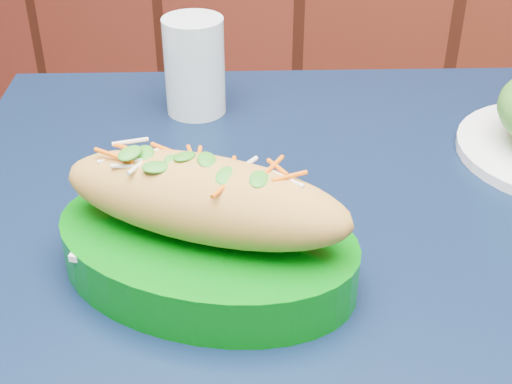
# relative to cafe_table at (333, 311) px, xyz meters

# --- Properties ---
(cafe_table) EXTENTS (1.00, 1.00, 0.75)m
(cafe_table) POSITION_rel_cafe_table_xyz_m (0.00, 0.00, 0.00)
(cafe_table) COLOR black
(cafe_table) RESTS_ON ground
(banh_mi_basket) EXTENTS (0.27, 0.19, 0.12)m
(banh_mi_basket) POSITION_rel_cafe_table_xyz_m (-0.10, -0.08, 0.14)
(banh_mi_basket) COLOR #006509
(banh_mi_basket) RESTS_ON cafe_table
(water_glass) EXTENTS (0.07, 0.07, 0.12)m
(water_glass) POSITION_rel_cafe_table_xyz_m (-0.22, 0.22, 0.15)
(water_glass) COLOR silver
(water_glass) RESTS_ON cafe_table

